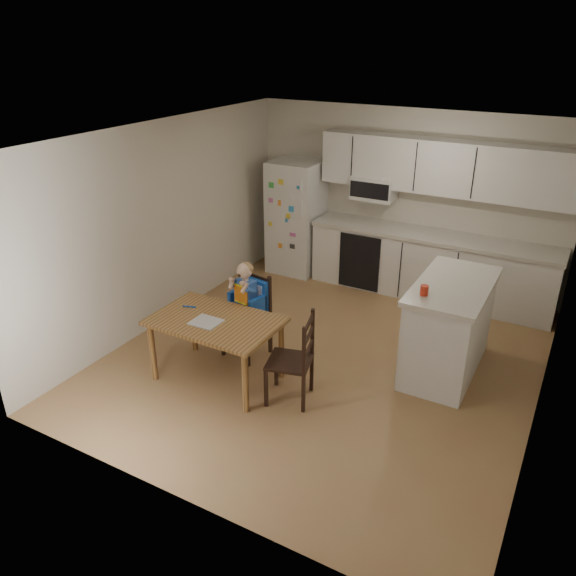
# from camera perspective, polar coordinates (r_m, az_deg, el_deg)

# --- Properties ---
(room) EXTENTS (4.52, 5.01, 2.51)m
(room) POSITION_cam_1_polar(r_m,az_deg,el_deg) (6.38, 6.03, 4.59)
(room) COLOR #976641
(room) RESTS_ON ground
(refrigerator) EXTENTS (0.72, 0.70, 1.70)m
(refrigerator) POSITION_cam_1_polar(r_m,az_deg,el_deg) (8.57, 0.84, 7.22)
(refrigerator) COLOR silver
(refrigerator) RESTS_ON ground
(kitchen_run) EXTENTS (3.37, 0.62, 2.15)m
(kitchen_run) POSITION_cam_1_polar(r_m,az_deg,el_deg) (7.93, 14.37, 5.18)
(kitchen_run) COLOR silver
(kitchen_run) RESTS_ON ground
(kitchen_island) EXTENTS (0.74, 1.41, 1.04)m
(kitchen_island) POSITION_cam_1_polar(r_m,az_deg,el_deg) (6.30, 15.98, -3.83)
(kitchen_island) COLOR silver
(kitchen_island) RESTS_ON ground
(red_cup) EXTENTS (0.08, 0.08, 0.10)m
(red_cup) POSITION_cam_1_polar(r_m,az_deg,el_deg) (5.71, 13.68, -0.23)
(red_cup) COLOR red
(red_cup) RESTS_ON kitchen_island
(dining_table) EXTENTS (1.32, 0.85, 0.71)m
(dining_table) POSITION_cam_1_polar(r_m,az_deg,el_deg) (5.90, -7.36, -4.04)
(dining_table) COLOR brown
(dining_table) RESTS_ON ground
(napkin) EXTENTS (0.29, 0.25, 0.01)m
(napkin) POSITION_cam_1_polar(r_m,az_deg,el_deg) (5.81, -8.33, -3.44)
(napkin) COLOR #BBBBC0
(napkin) RESTS_ON dining_table
(toddler_spoon) EXTENTS (0.12, 0.06, 0.02)m
(toddler_spoon) POSITION_cam_1_polar(r_m,az_deg,el_deg) (6.16, -10.10, -1.86)
(toddler_spoon) COLOR blue
(toddler_spoon) RESTS_ON dining_table
(chair_booster) EXTENTS (0.49, 0.49, 1.14)m
(chair_booster) POSITION_cam_1_polar(r_m,az_deg,el_deg) (6.31, -4.06, -1.13)
(chair_booster) COLOR black
(chair_booster) RESTS_ON ground
(chair_side) EXTENTS (0.51, 0.51, 0.95)m
(chair_side) POSITION_cam_1_polar(r_m,az_deg,el_deg) (5.55, 1.09, -6.72)
(chair_side) COLOR black
(chair_side) RESTS_ON ground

